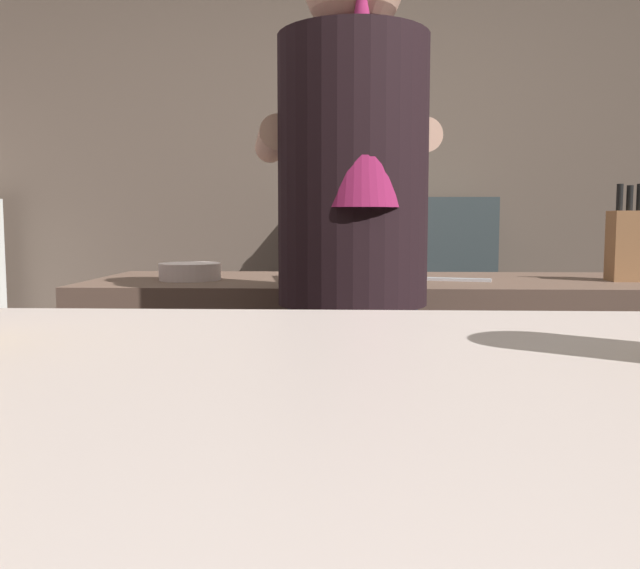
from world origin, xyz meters
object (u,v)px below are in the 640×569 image
mixing_bowl (190,272)px  chefs_knife (449,279)px  bottle_olive_oil (342,176)px  knife_block (628,244)px  bartender (353,265)px  bottle_vinegar (386,183)px

mixing_bowl → chefs_knife: size_ratio=0.74×
mixing_bowl → bottle_olive_oil: size_ratio=0.68×
knife_block → mixing_bowl: (-1.26, -0.01, -0.08)m
bartender → knife_block: 0.89m
bartender → bottle_olive_oil: size_ratio=6.57×
bottle_vinegar → chefs_knife: bearing=-85.4°
bottle_vinegar → bottle_olive_oil: bottle_olive_oil is taller
bartender → bottle_vinegar: size_ratio=8.99×
knife_block → bottle_olive_oil: size_ratio=1.05×
bartender → chefs_knife: size_ratio=7.21×
mixing_bowl → bottle_olive_oil: bottle_olive_oil is taller
bartender → mixing_bowl: 0.62m
bottle_olive_oil → bottle_vinegar: bearing=16.1°
bartender → bottle_olive_oil: bartender is taller
chefs_knife → bottle_olive_oil: size_ratio=0.91×
bottle_vinegar → bottle_olive_oil: bearing=-163.9°
bartender → bottle_olive_oil: 1.70m
knife_block → bottle_olive_oil: (-0.82, 1.26, 0.28)m
mixing_bowl → bottle_vinegar: (0.64, 1.33, 0.33)m
knife_block → bottle_vinegar: (-0.61, 1.32, 0.25)m
bottle_olive_oil → bartender: bearing=-88.7°
knife_block → chefs_knife: 0.52m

